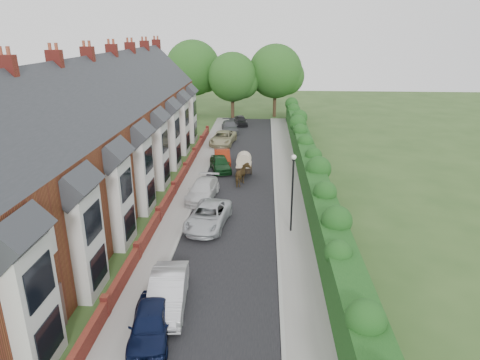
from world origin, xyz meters
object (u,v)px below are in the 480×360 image
Objects in this scene: lamppost at (293,184)px; car_silver_b at (208,216)px; horse_cart at (244,163)px; horse at (242,175)px; car_beige at (223,138)px; car_red at (222,157)px; car_black at (241,120)px; car_green at (220,164)px; car_grey at (230,127)px; car_silver_a at (168,292)px; car_white at (203,190)px; car_navy at (150,323)px.

lamppost is 1.02× the size of car_silver_b.
horse is at bearing -90.00° from horse_cart.
lamppost is 9.54m from horse.
car_red is at bearing -78.61° from car_beige.
car_red reaches higher than car_black.
car_beige is 10.25m from car_black.
car_green is 0.85× the size of car_grey.
horse_cart reaches higher than car_silver_a.
car_white reaches higher than car_grey.
car_white reaches higher than car_red.
lamppost reaches higher than car_grey.
car_silver_b reaches higher than car_grey.
car_red is (0.63, 24.40, -0.00)m from car_navy.
car_silver_a reaches higher than car_red.
car_beige is 13.40m from horse.
car_silver_b reaches higher than car_white.
car_white is 1.20× the size of car_green.
car_navy is 31.81m from car_beige.
lamppost reaches higher than car_silver_b.
car_silver_a is 1.16× the size of car_green.
car_silver_b is 0.99× the size of car_beige.
car_white is 1.02× the size of car_grey.
horse reaches higher than car_black.
lamppost is 1.37× the size of car_black.
car_white is 2.34× the size of horse.
car_silver_b is at bearing 76.99° from car_navy.
car_navy is 37.79m from car_grey.
car_white is at bearing 140.26° from lamppost.
car_green is 0.96× the size of car_red.
car_green is at bearing -104.56° from car_black.
car_black is at bearing 92.35° from car_white.
horse_cart is at bearing -76.66° from horse.
car_navy is 0.80× the size of car_silver_b.
car_red is at bearing 122.94° from horse_cart.
car_green reaches higher than car_black.
car_beige is at bearing 104.79° from horse_cart.
car_white is (-0.27, 13.41, -0.07)m from car_silver_a.
car_beige is at bearing 100.31° from car_silver_b.
car_white is 0.94× the size of car_beige.
car_white reaches higher than car_green.
car_green is 15.39m from car_grey.
car_white is at bearing 85.77° from car_silver_a.
horse_cart is (2.22, -1.46, 0.55)m from car_green.
car_silver_b is 8.08m from horse.
car_silver_b is at bearing -72.17° from car_white.
car_black is at bearing 79.21° from car_red.
car_silver_b is at bearing 90.22° from horse.
car_white reaches higher than car_navy.
horse is at bearing -98.75° from car_black.
car_white is at bearing 61.44° from horse.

